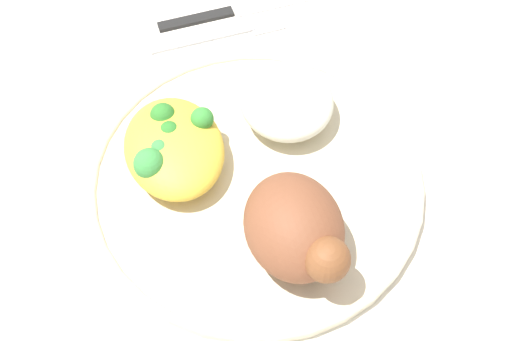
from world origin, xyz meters
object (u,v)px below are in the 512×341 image
(mac_cheese_with_broccoli, at_px, (173,147))
(knife, at_px, (234,10))
(plate, at_px, (256,181))
(roasted_chicken, at_px, (296,229))
(fork, at_px, (226,33))
(rice_pile, at_px, (287,101))

(mac_cheese_with_broccoli, xyz_separation_m, knife, (-0.17, 0.10, -0.03))
(plate, xyz_separation_m, roasted_chicken, (0.08, 0.01, 0.04))
(roasted_chicken, xyz_separation_m, fork, (-0.26, 0.01, -0.05))
(roasted_chicken, height_order, fork, roasted_chicken)
(mac_cheese_with_broccoli, xyz_separation_m, fork, (-0.14, 0.09, -0.03))
(roasted_chicken, distance_m, knife, 0.29)
(rice_pile, relative_size, mac_cheese_with_broccoli, 0.81)
(roasted_chicken, relative_size, fork, 0.73)
(plate, relative_size, mac_cheese_with_broccoli, 2.70)
(mac_cheese_with_broccoli, bearing_deg, roasted_chicken, 32.12)
(plate, bearing_deg, roasted_chicken, 6.90)
(plate, xyz_separation_m, fork, (-0.18, 0.02, -0.01))
(roasted_chicken, bearing_deg, plate, -173.10)
(roasted_chicken, bearing_deg, knife, 173.70)
(knife, bearing_deg, fork, -30.40)
(fork, height_order, knife, knife)
(fork, bearing_deg, knife, 149.60)
(fork, distance_m, knife, 0.03)
(rice_pile, distance_m, fork, 0.13)
(mac_cheese_with_broccoli, relative_size, knife, 0.57)
(rice_pile, xyz_separation_m, mac_cheese_with_broccoli, (0.02, -0.11, -0.00))
(rice_pile, bearing_deg, plate, -39.28)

